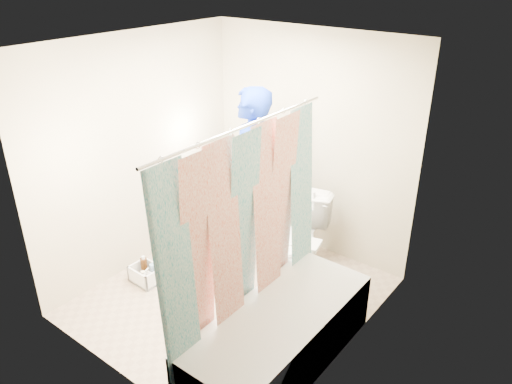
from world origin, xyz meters
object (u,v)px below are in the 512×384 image
Objects in this scene: plumber at (250,178)px; cleaning_caddy at (147,275)px; bathtub at (279,336)px; toilet at (299,241)px.

plumber reaches higher than cleaning_caddy.
bathtub is 1.74m from plumber.
plumber is at bearing 64.57° from cleaning_caddy.
cleaning_caddy is at bearing -151.60° from toilet.
bathtub is 0.93× the size of plumber.
toilet is 2.76× the size of cleaning_caddy.
bathtub reaches higher than cleaning_caddy.
plumber is at bearing 166.54° from toilet.
cleaning_caddy is at bearing 177.55° from bathtub.
toilet is 0.44× the size of plumber.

